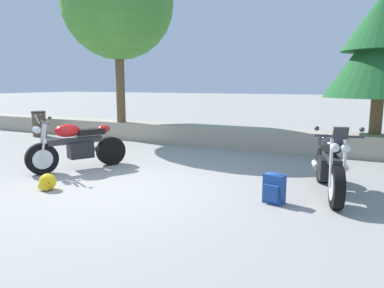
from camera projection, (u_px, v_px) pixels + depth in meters
ground_plane at (116, 188)px, 6.09m from camera, size 120.00×120.00×0.00m
stone_wall at (220, 136)px, 10.30m from camera, size 36.00×0.80×0.55m
motorcycle_red_near_left at (77, 146)px, 7.36m from camera, size 1.16×1.90×1.18m
motorcycle_black_centre at (330, 165)px, 5.70m from camera, size 0.83×2.04×1.18m
rider_backpack at (274, 187)px, 5.29m from camera, size 0.33×0.30×0.47m
rider_helmet at (47, 182)px, 5.98m from camera, size 0.28×0.28×0.28m
leafy_tree_far_left at (120, 4)px, 10.73m from camera, size 3.58×3.41×5.37m
pine_tree_mid_left at (382, 46)px, 8.40m from camera, size 2.55×2.55×3.42m
trash_bin at (39, 124)px, 12.09m from camera, size 0.46×0.46×0.86m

